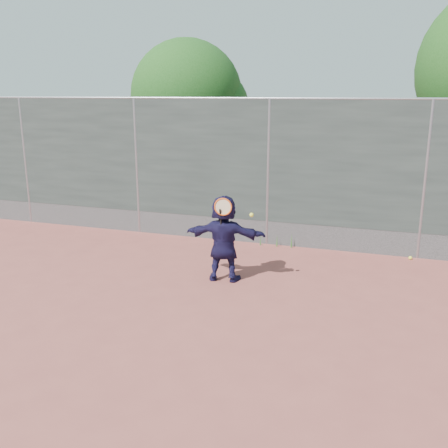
% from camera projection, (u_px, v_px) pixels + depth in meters
% --- Properties ---
extents(ground, '(80.00, 80.00, 0.00)m').
position_uv_depth(ground, '(211.00, 309.00, 7.38)').
color(ground, '#9E4C42').
rests_on(ground, ground).
extents(player, '(1.41, 0.57, 1.48)m').
position_uv_depth(player, '(224.00, 238.00, 8.38)').
color(player, '#19153A').
rests_on(player, ground).
extents(ball_ground, '(0.07, 0.07, 0.07)m').
position_uv_depth(ball_ground, '(410.00, 258.00, 9.58)').
color(ball_ground, '#F9FA37').
rests_on(ball_ground, ground).
extents(fence, '(20.00, 0.06, 3.03)m').
position_uv_depth(fence, '(268.00, 170.00, 10.19)').
color(fence, '#38423D').
rests_on(fence, ground).
extents(swing_action, '(0.64, 0.14, 0.51)m').
position_uv_depth(swing_action, '(226.00, 209.00, 8.03)').
color(swing_action, '#EB5616').
rests_on(swing_action, ground).
extents(tree_left, '(3.15, 3.00, 4.53)m').
position_uv_depth(tree_left, '(193.00, 99.00, 13.51)').
color(tree_left, '#382314').
rests_on(tree_left, ground).
extents(weed_clump, '(0.68, 0.07, 0.30)m').
position_uv_depth(weed_clump, '(279.00, 240.00, 10.37)').
color(weed_clump, '#387226').
rests_on(weed_clump, ground).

